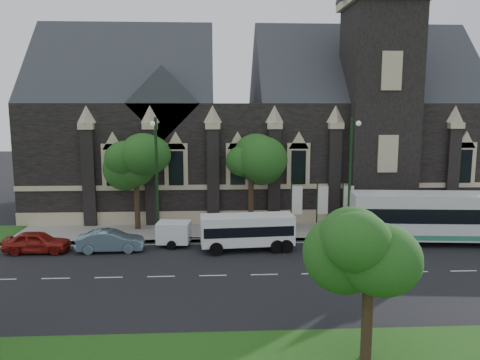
{
  "coord_description": "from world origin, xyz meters",
  "views": [
    {
      "loc": [
        0.2,
        -26.43,
        9.74
      ],
      "look_at": [
        1.89,
        6.0,
        4.69
      ],
      "focal_mm": 35.46,
      "sensor_mm": 36.0,
      "label": 1
    }
  ],
  "objects": [
    {
      "name": "box_trailer",
      "position": [
        -2.78,
        6.09,
        0.98
      ],
      "size": [
        3.32,
        1.96,
        1.73
      ],
      "rotation": [
        0.0,
        0.0,
        -0.11
      ],
      "color": "white",
      "rests_on": "ground"
    },
    {
      "name": "banner_flag_center",
      "position": [
        8.29,
        9.0,
        2.38
      ],
      "size": [
        0.9,
        0.1,
        4.0
      ],
      "color": "black",
      "rests_on": "ground"
    },
    {
      "name": "tree_park_east",
      "position": [
        6.18,
        -9.32,
        4.62
      ],
      "size": [
        3.4,
        3.4,
        6.28
      ],
      "color": "black",
      "rests_on": "ground"
    },
    {
      "name": "tree_walk_right",
      "position": [
        3.21,
        10.71,
        5.82
      ],
      "size": [
        4.08,
        4.08,
        7.8
      ],
      "color": "black",
      "rests_on": "ground"
    },
    {
      "name": "street_lamp_mid",
      "position": [
        -4.0,
        7.09,
        5.11
      ],
      "size": [
        0.36,
        1.88,
        9.0
      ],
      "color": "black",
      "rests_on": "ground"
    },
    {
      "name": "sedan",
      "position": [
        -6.96,
        5.06,
        0.73
      ],
      "size": [
        4.52,
        1.74,
        1.47
      ],
      "primitive_type": "imported",
      "rotation": [
        0.0,
        0.0,
        1.61
      ],
      "color": "slate",
      "rests_on": "ground"
    },
    {
      "name": "sidewalk",
      "position": [
        0.0,
        9.5,
        0.07
      ],
      "size": [
        80.0,
        5.0,
        0.15
      ],
      "primitive_type": "cube",
      "color": "gray",
      "rests_on": "ground"
    },
    {
      "name": "shuttle_bus",
      "position": [
        2.35,
        4.89,
        1.42
      ],
      "size": [
        6.44,
        2.7,
        2.43
      ],
      "rotation": [
        0.0,
        0.0,
        0.08
      ],
      "color": "white",
      "rests_on": "ground"
    },
    {
      "name": "banner_flag_right",
      "position": [
        10.29,
        9.0,
        2.38
      ],
      "size": [
        0.9,
        0.1,
        4.0
      ],
      "color": "black",
      "rests_on": "ground"
    },
    {
      "name": "tour_coach",
      "position": [
        16.19,
        5.72,
        1.99
      ],
      "size": [
        12.72,
        3.81,
        3.66
      ],
      "rotation": [
        0.0,
        0.0,
        -0.09
      ],
      "color": "silver",
      "rests_on": "ground"
    },
    {
      "name": "tree_walk_left",
      "position": [
        -5.8,
        10.7,
        5.73
      ],
      "size": [
        3.91,
        3.91,
        7.64
      ],
      "color": "black",
      "rests_on": "ground"
    },
    {
      "name": "banner_flag_left",
      "position": [
        6.29,
        9.0,
        2.38
      ],
      "size": [
        0.9,
        0.1,
        4.0
      ],
      "color": "black",
      "rests_on": "ground"
    },
    {
      "name": "museum",
      "position": [
        5.12,
        18.78,
        8.17
      ],
      "size": [
        40.0,
        17.7,
        29.9
      ],
      "color": "black",
      "rests_on": "ground"
    },
    {
      "name": "street_lamp_near",
      "position": [
        10.0,
        7.09,
        5.11
      ],
      "size": [
        0.36,
        1.88,
        9.0
      ],
      "color": "black",
      "rests_on": "ground"
    },
    {
      "name": "car_far_red",
      "position": [
        -11.84,
        5.05,
        0.73
      ],
      "size": [
        4.32,
        1.77,
        1.47
      ],
      "primitive_type": "imported",
      "rotation": [
        0.0,
        0.0,
        1.56
      ],
      "color": "maroon",
      "rests_on": "ground"
    },
    {
      "name": "ground",
      "position": [
        0.0,
        0.0,
        0.0
      ],
      "size": [
        160.0,
        160.0,
        0.0
      ],
      "primitive_type": "plane",
      "color": "black",
      "rests_on": "ground"
    }
  ]
}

